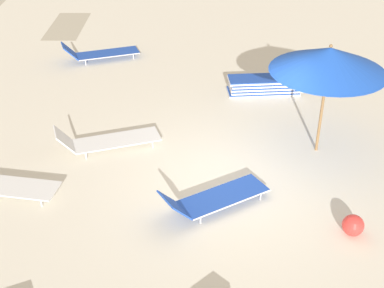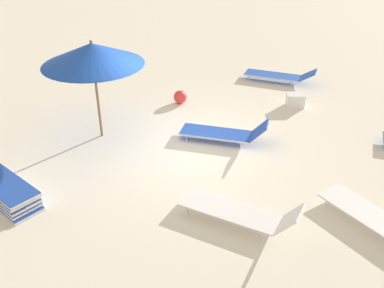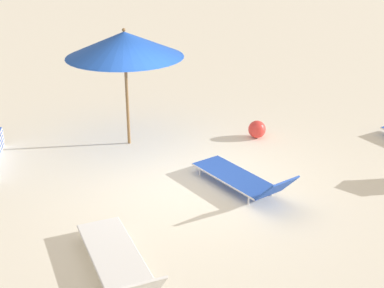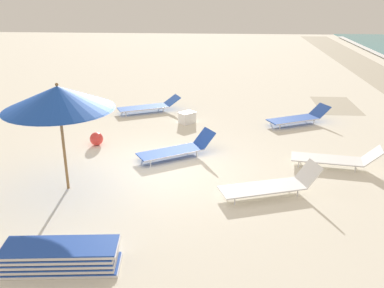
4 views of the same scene
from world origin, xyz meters
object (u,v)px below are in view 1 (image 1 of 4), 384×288
at_px(beach_umbrella, 329,60).
at_px(lounger_stack, 265,85).
at_px(sun_lounger_mid_beach_pair_a, 213,198).
at_px(sun_lounger_near_water_right, 100,53).
at_px(sun_lounger_near_water_left, 107,140).
at_px(sun_lounger_under_umbrella, 1,184).
at_px(beach_ball, 353,225).

distance_m(beach_umbrella, lounger_stack, 3.44).
distance_m(lounger_stack, sun_lounger_mid_beach_pair_a, 4.99).
distance_m(lounger_stack, sun_lounger_near_water_right, 5.02).
relative_size(sun_lounger_near_water_left, sun_lounger_mid_beach_pair_a, 1.09).
height_order(sun_lounger_under_umbrella, sun_lounger_near_water_left, sun_lounger_near_water_left).
distance_m(sun_lounger_under_umbrella, sun_lounger_near_water_left, 2.37).
bearing_deg(sun_lounger_near_water_left, sun_lounger_near_water_right, -8.11).
height_order(lounger_stack, beach_ball, lounger_stack).
bearing_deg(beach_umbrella, lounger_stack, 16.73).
height_order(sun_lounger_under_umbrella, sun_lounger_near_water_right, sun_lounger_near_water_right).
bearing_deg(sun_lounger_near_water_right, beach_ball, -163.29).
distance_m(beach_umbrella, sun_lounger_mid_beach_pair_a, 3.53).
distance_m(beach_umbrella, sun_lounger_near_water_right, 7.50).
height_order(sun_lounger_near_water_left, sun_lounger_mid_beach_pair_a, sun_lounger_near_water_left).
relative_size(sun_lounger_near_water_left, sun_lounger_near_water_right, 1.00).
bearing_deg(beach_umbrella, sun_lounger_near_water_left, 90.29).
height_order(sun_lounger_mid_beach_pair_a, beach_ball, sun_lounger_mid_beach_pair_a).
relative_size(lounger_stack, sun_lounger_mid_beach_pair_a, 0.94).
distance_m(lounger_stack, sun_lounger_under_umbrella, 6.95).
height_order(sun_lounger_under_umbrella, beach_ball, sun_lounger_under_umbrella).
bearing_deg(sun_lounger_near_water_left, lounger_stack, -71.32).
height_order(lounger_stack, sun_lounger_under_umbrella, sun_lounger_under_umbrella).
relative_size(beach_umbrella, sun_lounger_near_water_left, 1.05).
distance_m(beach_umbrella, sun_lounger_near_water_left, 4.84).
xyz_separation_m(lounger_stack, sun_lounger_under_umbrella, (-4.40, 5.38, 0.01)).
relative_size(beach_umbrella, lounger_stack, 1.22).
distance_m(sun_lounger_near_water_left, sun_lounger_near_water_right, 4.98).
xyz_separation_m(sun_lounger_mid_beach_pair_a, beach_ball, (-0.68, -2.35, -0.03)).
bearing_deg(lounger_stack, beach_umbrella, -168.73).
relative_size(lounger_stack, sun_lounger_under_umbrella, 0.89).
height_order(sun_lounger_near_water_left, beach_ball, sun_lounger_near_water_left).
bearing_deg(sun_lounger_mid_beach_pair_a, sun_lounger_near_water_left, 16.40).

